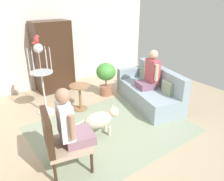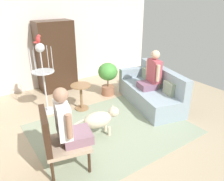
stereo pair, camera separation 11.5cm
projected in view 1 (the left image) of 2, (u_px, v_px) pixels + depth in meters
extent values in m
plane|color=tan|center=(113.00, 128.00, 4.36)|extent=(7.10, 7.10, 0.00)
cube|color=silver|center=(48.00, 37.00, 5.98)|extent=(6.51, 0.12, 2.71)
cube|color=gray|center=(112.00, 129.00, 4.33)|extent=(2.90, 2.27, 0.01)
cube|color=#8EA0AD|center=(148.00, 95.00, 5.27)|extent=(1.24, 2.00, 0.42)
cube|color=#8EA0AD|center=(161.00, 77.00, 5.21)|extent=(0.63, 1.85, 0.44)
cube|color=#8EA0AD|center=(132.00, 72.00, 5.85)|extent=(0.83, 0.37, 0.24)
cube|color=gray|center=(168.00, 88.00, 4.80)|extent=(0.18, 0.33, 0.28)
cube|color=#C6B284|center=(155.00, 80.00, 5.24)|extent=(0.17, 0.32, 0.28)
cube|color=gray|center=(144.00, 73.00, 5.67)|extent=(0.17, 0.30, 0.28)
cylinder|color=#382316|center=(82.00, 143.00, 3.61)|extent=(0.04, 0.04, 0.37)
cylinder|color=#382316|center=(92.00, 162.00, 3.20)|extent=(0.04, 0.04, 0.37)
cylinder|color=#382316|center=(50.00, 152.00, 3.42)|extent=(0.04, 0.04, 0.37)
cylinder|color=#382316|center=(55.00, 173.00, 3.01)|extent=(0.04, 0.04, 0.37)
cube|color=tan|center=(69.00, 145.00, 3.22)|extent=(0.74, 0.71, 0.06)
cube|color=#382316|center=(47.00, 132.00, 3.01)|extent=(0.21, 0.58, 0.53)
cube|color=#7C556E|center=(146.00, 85.00, 5.13)|extent=(0.46, 0.45, 0.14)
cube|color=#B24C59|center=(153.00, 71.00, 5.05)|extent=(0.27, 0.41, 0.52)
sphere|color=#DDB293|center=(154.00, 54.00, 4.90)|extent=(0.20, 0.20, 0.20)
cylinder|color=#DDB293|center=(157.00, 73.00, 4.83)|extent=(0.08, 0.08, 0.36)
cylinder|color=#DDB293|center=(146.00, 67.00, 5.22)|extent=(0.08, 0.08, 0.36)
cube|color=gray|center=(79.00, 137.00, 3.24)|extent=(0.50, 0.49, 0.14)
cube|color=white|center=(65.00, 120.00, 3.05)|extent=(0.27, 0.43, 0.50)
sphere|color=#A57A60|center=(63.00, 96.00, 2.90)|extent=(0.20, 0.20, 0.20)
cylinder|color=#A57A60|center=(64.00, 110.00, 3.26)|extent=(0.08, 0.08, 0.35)
cylinder|color=#A57A60|center=(72.00, 127.00, 2.85)|extent=(0.08, 0.08, 0.35)
cylinder|color=olive|center=(79.00, 86.00, 4.85)|extent=(0.45, 0.45, 0.02)
cylinder|color=olive|center=(80.00, 98.00, 4.97)|extent=(0.06, 0.06, 0.56)
cylinder|color=olive|center=(81.00, 109.00, 5.07)|extent=(0.31, 0.31, 0.03)
ellipsoid|color=beige|center=(98.00, 120.00, 4.00)|extent=(0.57, 0.38, 0.29)
sphere|color=beige|center=(114.00, 112.00, 4.10)|extent=(0.19, 0.19, 0.19)
cone|color=beige|center=(113.00, 106.00, 4.10)|extent=(0.06, 0.06, 0.06)
cone|color=beige|center=(115.00, 108.00, 4.02)|extent=(0.06, 0.06, 0.06)
cylinder|color=beige|center=(80.00, 123.00, 3.84)|extent=(0.18, 0.07, 0.10)
cylinder|color=beige|center=(105.00, 126.00, 4.24)|extent=(0.06, 0.06, 0.18)
cylinder|color=beige|center=(109.00, 131.00, 4.10)|extent=(0.06, 0.06, 0.18)
cylinder|color=beige|center=(87.00, 131.00, 4.09)|extent=(0.06, 0.06, 0.18)
cylinder|color=beige|center=(91.00, 136.00, 3.94)|extent=(0.06, 0.06, 0.18)
cylinder|color=silver|center=(47.00, 112.00, 4.94)|extent=(0.36, 0.36, 0.03)
cylinder|color=silver|center=(44.00, 93.00, 4.77)|extent=(0.04, 0.04, 0.93)
cylinder|color=silver|center=(41.00, 72.00, 4.58)|extent=(0.47, 0.47, 0.02)
cylinder|color=silver|center=(50.00, 59.00, 4.60)|extent=(0.01, 0.01, 0.49)
cylinder|color=silver|center=(46.00, 58.00, 4.67)|extent=(0.01, 0.01, 0.49)
cylinder|color=silver|center=(39.00, 58.00, 4.67)|extent=(0.01, 0.01, 0.49)
cylinder|color=silver|center=(33.00, 59.00, 4.59)|extent=(0.01, 0.01, 0.49)
cylinder|color=silver|center=(29.00, 60.00, 4.47)|extent=(0.01, 0.01, 0.49)
cylinder|color=silver|center=(29.00, 62.00, 4.35)|extent=(0.01, 0.01, 0.49)
cylinder|color=silver|center=(33.00, 63.00, 4.28)|extent=(0.01, 0.01, 0.49)
cylinder|color=silver|center=(40.00, 63.00, 4.28)|extent=(0.01, 0.01, 0.49)
cylinder|color=silver|center=(47.00, 62.00, 4.36)|extent=(0.01, 0.01, 0.49)
cylinder|color=silver|center=(51.00, 60.00, 4.48)|extent=(0.01, 0.01, 0.49)
sphere|color=silver|center=(38.00, 48.00, 4.38)|extent=(0.19, 0.19, 0.19)
ellipsoid|color=red|center=(36.00, 40.00, 4.31)|extent=(0.09, 0.10, 0.14)
sphere|color=red|center=(37.00, 37.00, 4.29)|extent=(0.07, 0.07, 0.07)
cone|color=#D8BF4C|center=(39.00, 36.00, 4.31)|extent=(0.03, 0.02, 0.02)
ellipsoid|color=red|center=(35.00, 43.00, 4.30)|extent=(0.12, 0.03, 0.04)
cylinder|color=#996047|center=(106.00, 90.00, 5.79)|extent=(0.33, 0.33, 0.23)
cylinder|color=brown|center=(106.00, 83.00, 5.71)|extent=(0.03, 0.03, 0.20)
ellipsoid|color=#46903B|center=(106.00, 72.00, 5.59)|extent=(0.49, 0.49, 0.44)
cube|color=#382316|center=(53.00, 57.00, 5.81)|extent=(0.93, 0.56, 1.83)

